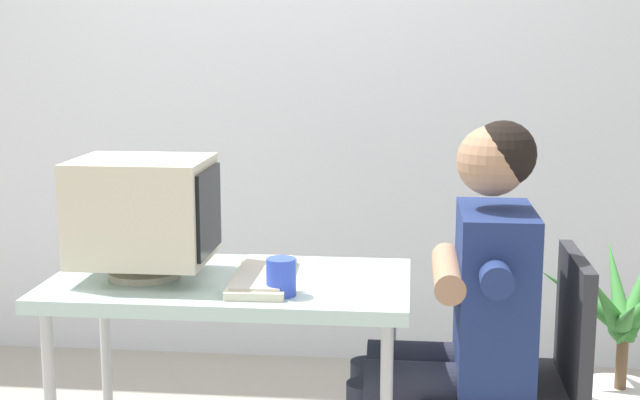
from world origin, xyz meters
TOP-DOWN VIEW (x-y plane):
  - wall_back at (0.30, 1.40)m, footprint 8.00×0.10m
  - desk at (0.00, 0.00)m, footprint 1.11×0.60m
  - crt_monitor at (-0.26, -0.01)m, footprint 0.41×0.33m
  - keyboard at (0.11, -0.02)m, footprint 0.19×0.45m
  - office_chair at (0.89, 0.00)m, footprint 0.48×0.48m
  - person_seated at (0.71, 0.00)m, footprint 0.67×0.60m
  - potted_plant at (1.29, 0.42)m, footprint 0.62×0.57m
  - desk_mug at (0.19, -0.16)m, footprint 0.09×0.10m

SIDE VIEW (x-z plane):
  - potted_plant at x=1.29m, z-range -0.05..0.74m
  - office_chair at x=0.89m, z-range 0.05..0.90m
  - person_seated at x=0.71m, z-range 0.06..1.31m
  - desk at x=0.00m, z-range 0.31..1.06m
  - keyboard at x=0.11m, z-range 0.75..0.78m
  - desk_mug at x=0.19m, z-range 0.75..0.86m
  - crt_monitor at x=-0.26m, z-range 0.77..1.14m
  - wall_back at x=0.30m, z-range 0.00..3.00m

